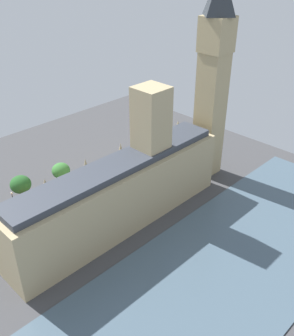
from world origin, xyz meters
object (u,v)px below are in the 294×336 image
plane_tree_kerbside (21,185)px  street_lamp_under_trees (13,199)px  parliament_building (124,189)px  plane_tree_by_river_gate (61,171)px  clock_tower (213,75)px  pedestrian_corner (100,206)px  car_blue_opposite_hall (98,190)px  double_decker_bus_trailing (22,221)px  car_silver_near_tower (118,177)px  pedestrian_far_end (115,197)px  pedestrian_leading (164,171)px

plane_tree_kerbside → street_lamp_under_trees: plane_tree_kerbside is taller
parliament_building → plane_tree_by_river_gate: parliament_building is taller
clock_tower → street_lamp_under_trees: clock_tower is taller
pedestrian_corner → plane_tree_kerbside: (14.33, 13.76, 6.52)m
car_blue_opposite_hall → pedestrian_corner: bearing=-38.2°
car_blue_opposite_hall → double_decker_bus_trailing: (0.05, 23.06, 1.75)m
parliament_building → car_silver_near_tower: parliament_building is taller
pedestrian_far_end → street_lamp_under_trees: size_ratio=0.23×
pedestrian_far_end → pedestrian_leading: bearing=-57.7°
car_blue_opposite_hall → street_lamp_under_trees: bearing=-113.4°
double_decker_bus_trailing → street_lamp_under_trees: bearing=161.0°
plane_tree_kerbside → car_silver_near_tower: bearing=-104.9°
pedestrian_far_end → plane_tree_by_river_gate: 16.35m
street_lamp_under_trees → double_decker_bus_trailing: bearing=164.5°
pedestrian_far_end → pedestrian_corner: bearing=127.6°
plane_tree_kerbside → pedestrian_corner: bearing=-136.2°
pedestrian_leading → parliament_building: bearing=-37.2°
plane_tree_kerbside → pedestrian_leading: bearing=-109.6°
car_blue_opposite_hall → car_silver_near_tower: bearing=91.6°
clock_tower → plane_tree_kerbside: size_ratio=5.98×
car_blue_opposite_hall → plane_tree_kerbside: (7.91, 18.04, 6.37)m
clock_tower → pedestrian_far_end: bearing=74.8°
clock_tower → car_blue_opposite_hall: size_ratio=13.78×
double_decker_bus_trailing → plane_tree_by_river_gate: 18.70m
car_silver_near_tower → pedestrian_far_end: size_ratio=2.99×
parliament_building → pedestrian_far_end: size_ratio=38.21×
car_blue_opposite_hall → plane_tree_kerbside: bearing=-118.2°
double_decker_bus_trailing → pedestrian_far_end: size_ratio=6.85×
car_blue_opposite_hall → street_lamp_under_trees: 22.59m
plane_tree_by_river_gate → car_blue_opposite_hall: bearing=-139.4°
car_silver_near_tower → pedestrian_leading: (-6.86, -12.48, -0.15)m
car_blue_opposite_hall → plane_tree_by_river_gate: bearing=-143.9°
double_decker_bus_trailing → pedestrian_leading: double_decker_bus_trailing is taller
car_blue_opposite_hall → street_lamp_under_trees: street_lamp_under_trees is taller
parliament_building → pedestrian_leading: parliament_building is taller
car_silver_near_tower → pedestrian_leading: bearing=55.5°
pedestrian_far_end → pedestrian_corner: 5.45m
parliament_building → pedestrian_far_end: (8.71, -4.24, -8.80)m
car_blue_opposite_hall → plane_tree_by_river_gate: plane_tree_by_river_gate is taller
car_silver_near_tower → pedestrian_far_end: (-6.83, 7.23, -0.19)m
pedestrian_leading → pedestrian_corner: 25.14m
double_decker_bus_trailing → pedestrian_corner: size_ratio=6.45×
car_blue_opposite_hall → pedestrian_corner: size_ratio=2.52×
clock_tower → plane_tree_by_river_gate: (21.30, 37.01, -22.97)m
clock_tower → car_blue_opposite_hall: clock_tower is taller
pedestrian_far_end → plane_tree_by_river_gate: plane_tree_by_river_gate is taller
clock_tower → pedestrian_corner: bearing=77.9°
car_silver_near_tower → plane_tree_kerbside: bearing=-110.6°
clock_tower → pedestrian_far_end: (8.01, 29.56, -28.90)m
car_blue_opposite_hall → street_lamp_under_trees: size_ratio=0.62×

